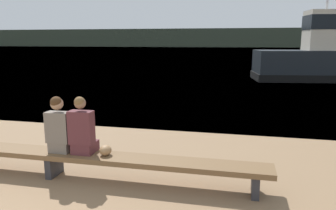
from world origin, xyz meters
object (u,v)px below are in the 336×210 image
(person_left, at_px, (59,128))
(person_right, at_px, (82,130))
(shopping_bag, at_px, (105,150))
(tugboat_red, at_px, (322,59))
(bench_main, at_px, (54,155))

(person_left, bearing_deg, person_right, 0.15)
(person_left, bearing_deg, shopping_bag, 0.11)
(person_left, xyz_separation_m, shopping_bag, (0.88, 0.00, -0.36))
(shopping_bag, bearing_deg, person_right, -179.94)
(person_left, height_order, tugboat_red, tugboat_red)
(bench_main, bearing_deg, shopping_bag, 0.67)
(shopping_bag, bearing_deg, tugboat_red, 67.15)
(person_right, bearing_deg, shopping_bag, 0.06)
(person_left, relative_size, tugboat_red, 0.12)
(person_right, bearing_deg, bench_main, -178.90)
(bench_main, height_order, tugboat_red, tugboat_red)
(person_right, height_order, shopping_bag, person_right)
(person_left, distance_m, shopping_bag, 0.95)
(shopping_bag, distance_m, tugboat_red, 18.36)
(person_left, bearing_deg, tugboat_red, 64.68)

